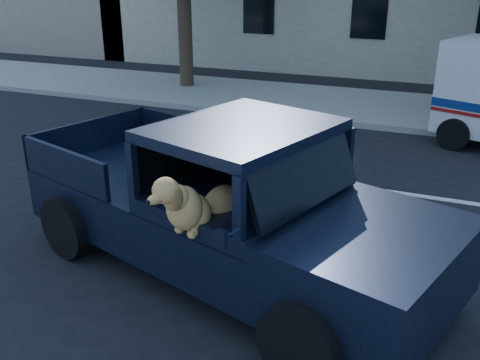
{
  "coord_description": "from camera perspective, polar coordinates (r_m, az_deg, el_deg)",
  "views": [
    {
      "loc": [
        4.14,
        -5.66,
        3.7
      ],
      "look_at": [
        2.0,
        -0.47,
        1.46
      ],
      "focal_mm": 40.0,
      "sensor_mm": 36.0,
      "label": 1
    }
  ],
  "objects": [
    {
      "name": "pickup_truck",
      "position": [
        6.86,
        -2.15,
        -4.36
      ],
      "size": [
        6.04,
        3.79,
        2.02
      ],
      "rotation": [
        0.0,
        0.0,
        -0.31
      ],
      "color": "black",
      "rests_on": "ground"
    },
    {
      "name": "lane_stripes",
      "position": [
        10.01,
        8.45,
        -0.14
      ],
      "size": [
        21.6,
        0.14,
        0.01
      ],
      "primitive_type": null,
      "color": "silver",
      "rests_on": "ground"
    },
    {
      "name": "ground",
      "position": [
        7.93,
        -12.25,
        -6.63
      ],
      "size": [
        120.0,
        120.0,
        0.0
      ],
      "primitive_type": "plane",
      "color": "black",
      "rests_on": "ground"
    },
    {
      "name": "far_sidewalk",
      "position": [
        15.84,
        6.7,
        8.39
      ],
      "size": [
        60.0,
        4.0,
        0.15
      ],
      "primitive_type": "cube",
      "color": "gray",
      "rests_on": "ground"
    }
  ]
}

